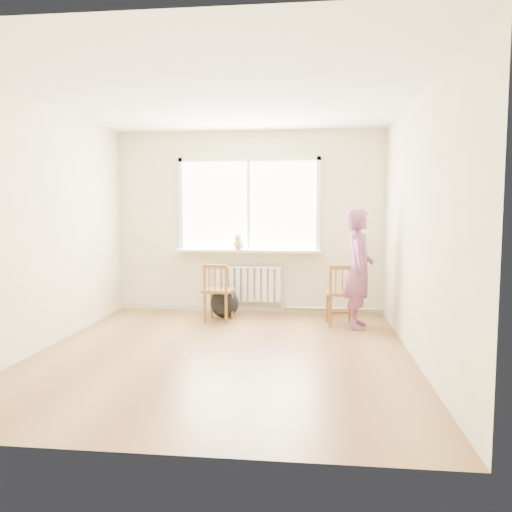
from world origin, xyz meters
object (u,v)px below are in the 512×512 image
(chair_left, at_px, (218,292))
(person, at_px, (359,269))
(cat, at_px, (239,243))
(chair_right, at_px, (341,295))
(backpack, at_px, (224,303))

(chair_left, relative_size, person, 0.52)
(chair_left, distance_m, cat, 0.88)
(chair_right, bearing_deg, cat, -28.10)
(chair_left, height_order, backpack, chair_left)
(chair_left, relative_size, chair_right, 0.98)
(chair_left, bearing_deg, person, -178.68)
(chair_right, distance_m, person, 0.43)
(backpack, bearing_deg, chair_right, -11.32)
(cat, height_order, backpack, cat)
(chair_right, bearing_deg, person, 153.08)
(chair_right, height_order, backpack, chair_right)
(chair_left, xyz_separation_m, chair_right, (1.67, -0.07, 0.01))
(chair_left, distance_m, backpack, 0.33)
(cat, bearing_deg, person, -24.21)
(chair_left, bearing_deg, cat, -105.37)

